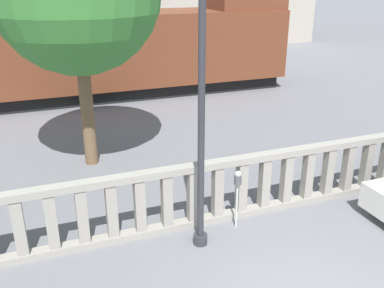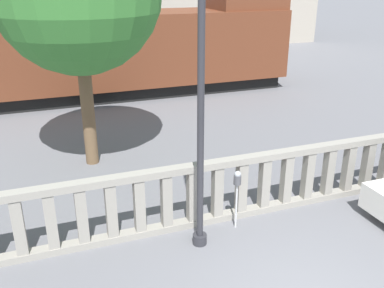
% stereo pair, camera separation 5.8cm
% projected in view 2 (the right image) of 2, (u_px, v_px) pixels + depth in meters
% --- Properties ---
extents(balustrade, '(14.67, 0.24, 1.38)m').
position_uv_depth(balustrade, '(229.00, 189.00, 8.90)').
color(balustrade, gray).
rests_on(balustrade, ground).
extents(lamppost, '(0.30, 0.30, 5.36)m').
position_uv_depth(lamppost, '(201.00, 98.00, 7.20)').
color(lamppost, '#2D2D33').
rests_on(lamppost, ground).
extents(parking_meter, '(0.15, 0.15, 1.27)m').
position_uv_depth(parking_meter, '(237.00, 184.00, 8.46)').
color(parking_meter, silver).
rests_on(parking_meter, ground).
extents(train_near, '(22.79, 3.00, 4.00)m').
position_uv_depth(train_near, '(16.00, 59.00, 16.42)').
color(train_near, black).
rests_on(train_near, ground).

